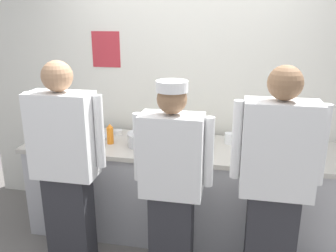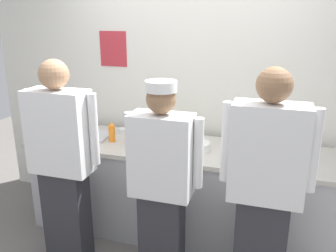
{
  "view_description": "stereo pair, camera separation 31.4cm",
  "coord_description": "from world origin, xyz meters",
  "views": [
    {
      "loc": [
        0.47,
        -2.55,
        2.0
      ],
      "look_at": [
        -0.11,
        0.39,
        1.06
      ],
      "focal_mm": 37.42,
      "sensor_mm": 36.0,
      "label": 1
    },
    {
      "loc": [
        0.77,
        -2.47,
        2.0
      ],
      "look_at": [
        -0.11,
        0.39,
        1.06
      ],
      "focal_mm": 37.42,
      "sensor_mm": 36.0,
      "label": 2
    }
  ],
  "objects": [
    {
      "name": "chef_center",
      "position": [
        0.05,
        -0.29,
        0.85
      ],
      "size": [
        0.58,
        0.24,
        1.6
      ],
      "color": "#2D2D33",
      "rests_on": "ground"
    },
    {
      "name": "ramekin_orange_sauce",
      "position": [
        1.1,
        0.4,
        0.91
      ],
      "size": [
        0.08,
        0.08,
        0.05
      ],
      "color": "white",
      "rests_on": "prep_counter"
    },
    {
      "name": "ramekin_red_sauce",
      "position": [
        0.95,
        0.2,
        0.91
      ],
      "size": [
        0.11,
        0.11,
        0.05
      ],
      "color": "white",
      "rests_on": "prep_counter"
    },
    {
      "name": "plate_stack_front",
      "position": [
        0.17,
        0.34,
        0.92
      ],
      "size": [
        0.21,
        0.21,
        0.07
      ],
      "color": "white",
      "rests_on": "prep_counter"
    },
    {
      "name": "plate_stack_rear",
      "position": [
        0.68,
        0.42,
        0.93
      ],
      "size": [
        0.24,
        0.24,
        0.08
      ],
      "color": "white",
      "rests_on": "prep_counter"
    },
    {
      "name": "ramekin_yellow_sauce",
      "position": [
        0.79,
        0.23,
        0.91
      ],
      "size": [
        0.1,
        0.1,
        0.04
      ],
      "color": "white",
      "rests_on": "prep_counter"
    },
    {
      "name": "deli_cup",
      "position": [
        0.43,
        0.54,
        0.93
      ],
      "size": [
        0.09,
        0.09,
        0.1
      ],
      "primitive_type": "cylinder",
      "color": "white",
      "rests_on": "prep_counter"
    },
    {
      "name": "ramekin_green_sauce",
      "position": [
        -0.66,
        0.6,
        0.91
      ],
      "size": [
        0.08,
        0.08,
        0.04
      ],
      "color": "white",
      "rests_on": "prep_counter"
    },
    {
      "name": "chef_near_left",
      "position": [
        -0.78,
        -0.27,
        0.91
      ],
      "size": [
        0.62,
        0.24,
        1.71
      ],
      "color": "#2D2D33",
      "rests_on": "ground"
    },
    {
      "name": "prep_counter",
      "position": [
        0.0,
        0.39,
        0.44
      ],
      "size": [
        2.84,
        0.74,
        0.88
      ],
      "color": "#B2B2B7",
      "rests_on": "ground"
    },
    {
      "name": "wall_back",
      "position": [
        -0.0,
        0.89,
        1.38
      ],
      "size": [
        4.45,
        0.11,
        2.77
      ],
      "color": "silver",
      "rests_on": "ground"
    },
    {
      "name": "squeeze_bottle_spare",
      "position": [
        -0.12,
        0.33,
        0.98
      ],
      "size": [
        0.06,
        0.06,
        0.21
      ],
      "color": "#56A333",
      "rests_on": "prep_counter"
    },
    {
      "name": "chef_far_right",
      "position": [
        0.77,
        -0.27,
        0.91
      ],
      "size": [
        0.62,
        0.24,
        1.72
      ],
      "color": "#2D2D33",
      "rests_on": "ground"
    },
    {
      "name": "mixing_bowl_steel",
      "position": [
        -0.32,
        0.34,
        0.94
      ],
      "size": [
        0.3,
        0.3,
        0.12
      ],
      "primitive_type": "cylinder",
      "color": "#B7BABF",
      "rests_on": "prep_counter"
    },
    {
      "name": "squeeze_bottle_secondary",
      "position": [
        0.01,
        0.54,
        0.97
      ],
      "size": [
        0.06,
        0.06,
        0.18
      ],
      "color": "#E5E066",
      "rests_on": "prep_counter"
    },
    {
      "name": "squeeze_bottle_primary",
      "position": [
        -0.64,
        0.33,
        0.97
      ],
      "size": [
        0.06,
        0.06,
        0.19
      ],
      "color": "orange",
      "rests_on": "prep_counter"
    },
    {
      "name": "sheet_tray",
      "position": [
        -0.95,
        0.38,
        0.9
      ],
      "size": [
        0.49,
        0.35,
        0.02
      ],
      "primitive_type": "cube",
      "rotation": [
        0.0,
        0.0,
        0.07
      ],
      "color": "#B7BABF",
      "rests_on": "prep_counter"
    }
  ]
}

